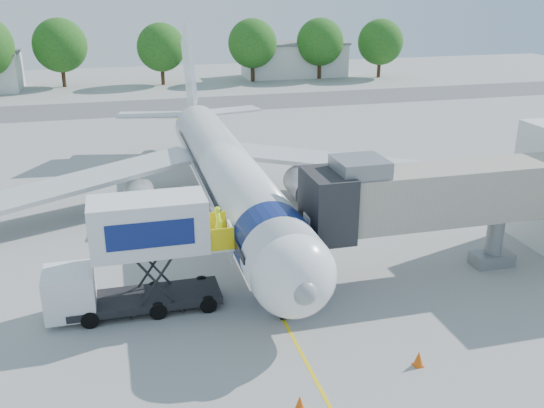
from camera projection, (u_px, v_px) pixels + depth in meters
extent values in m
plane|color=#9B9B98|center=(240.00, 238.00, 36.36)|extent=(160.00, 160.00, 0.00)
cube|color=yellow|center=(240.00, 238.00, 36.35)|extent=(0.15, 70.00, 0.01)
cube|color=#59595B|center=(170.00, 106.00, 74.44)|extent=(120.00, 10.00, 0.01)
cylinder|color=white|center=(229.00, 176.00, 38.03)|extent=(3.70, 28.00, 3.70)
sphere|color=white|center=(293.00, 274.00, 25.34)|extent=(3.70, 3.70, 3.70)
sphere|color=gray|center=(304.00, 292.00, 23.93)|extent=(1.10, 1.10, 1.10)
cone|color=white|center=(193.00, 120.00, 53.45)|extent=(3.70, 6.00, 3.70)
cube|color=white|center=(189.00, 70.00, 52.89)|extent=(0.35, 7.26, 8.29)
cube|color=silver|center=(343.00, 161.00, 43.60)|extent=(16.17, 9.32, 1.42)
cube|color=silver|center=(83.00, 181.00, 39.30)|extent=(16.17, 9.32, 1.42)
cylinder|color=#999BA0|center=(305.00, 187.00, 41.30)|extent=(2.10, 3.60, 2.10)
cylinder|color=#999BA0|center=(141.00, 201.00, 38.67)|extent=(2.10, 3.60, 2.10)
cube|color=black|center=(295.00, 268.00, 24.91)|extent=(2.60, 1.39, 0.81)
cylinder|color=navy|center=(274.00, 246.00, 28.06)|extent=(3.73, 2.00, 3.73)
cylinder|color=silver|center=(283.00, 304.00, 27.48)|extent=(0.16, 0.16, 1.50)
cylinder|color=black|center=(283.00, 313.00, 27.63)|extent=(0.25, 0.64, 0.64)
cylinder|color=black|center=(259.00, 195.00, 42.26)|extent=(0.35, 0.90, 0.90)
cylinder|color=black|center=(184.00, 202.00, 41.02)|extent=(0.35, 0.90, 0.90)
cube|color=#ABA192|center=(441.00, 194.00, 30.63)|extent=(13.60, 2.60, 2.80)
cube|color=black|center=(327.00, 205.00, 29.17)|extent=(2.00, 3.20, 3.20)
cube|color=slate|center=(360.00, 167.00, 28.93)|extent=(2.40, 2.40, 0.80)
cylinder|color=slate|center=(494.00, 240.00, 32.47)|extent=(0.90, 0.90, 3.00)
cube|color=slate|center=(492.00, 259.00, 32.87)|extent=(2.20, 1.20, 0.70)
cylinder|color=black|center=(477.00, 261.00, 32.66)|extent=(0.30, 0.70, 0.70)
cylinder|color=black|center=(506.00, 257.00, 33.09)|extent=(0.30, 0.70, 0.70)
cube|color=black|center=(145.00, 298.00, 28.39)|extent=(7.00, 2.30, 0.35)
cube|color=silver|center=(70.00, 292.00, 27.32)|extent=(2.20, 2.20, 2.10)
cube|color=black|center=(69.00, 283.00, 27.16)|extent=(1.90, 2.10, 0.70)
cube|color=silver|center=(148.00, 225.00, 27.19)|extent=(5.20, 2.40, 2.50)
cube|color=navy|center=(150.00, 235.00, 26.09)|extent=(3.80, 0.04, 1.20)
cube|color=silver|center=(218.00, 242.00, 28.36)|extent=(1.10, 2.20, 0.10)
cube|color=yellow|center=(222.00, 240.00, 27.22)|extent=(1.10, 0.06, 1.10)
cube|color=yellow|center=(214.00, 223.00, 29.12)|extent=(1.10, 0.06, 1.10)
cylinder|color=black|center=(208.00, 305.00, 28.15)|extent=(0.80, 0.25, 0.80)
cylinder|color=black|center=(202.00, 284.00, 30.06)|extent=(0.80, 0.25, 0.80)
cylinder|color=black|center=(90.00, 320.00, 26.89)|extent=(0.80, 0.25, 0.80)
cylinder|color=black|center=(91.00, 297.00, 28.79)|extent=(0.80, 0.25, 0.80)
imported|color=#CFFF1A|center=(218.00, 224.00, 28.05)|extent=(0.48, 0.67, 1.72)
cube|color=silver|center=(363.00, 376.00, 22.56)|extent=(3.80, 2.27, 1.44)
cube|color=navy|center=(363.00, 365.00, 22.40)|extent=(2.25, 1.98, 0.36)
cylinder|color=black|center=(337.00, 405.00, 21.56)|extent=(0.75, 0.34, 0.72)
cylinder|color=black|center=(319.00, 382.00, 22.82)|extent=(0.75, 0.34, 0.72)
cylinder|color=black|center=(406.00, 386.00, 22.56)|extent=(0.75, 0.34, 0.72)
cylinder|color=black|center=(385.00, 365.00, 23.81)|extent=(0.75, 0.34, 0.72)
cone|color=#DC520B|center=(419.00, 359.00, 24.25)|extent=(0.42, 0.42, 0.66)
cube|color=#DC520B|center=(418.00, 365.00, 24.36)|extent=(0.38, 0.38, 0.04)
cone|color=#DC520B|center=(300.00, 405.00, 21.55)|extent=(0.48, 0.48, 0.76)
cube|color=silver|center=(294.00, 60.00, 96.96)|extent=(16.00, 7.00, 5.00)
cube|color=slate|center=(294.00, 43.00, 96.04)|extent=(16.40, 7.40, 0.30)
cylinder|color=#382314|center=(63.00, 75.00, 87.31)|extent=(0.56, 0.56, 3.41)
sphere|color=#155016|center=(60.00, 45.00, 85.86)|extent=(7.58, 7.58, 7.58)
cylinder|color=#382314|center=(163.00, 74.00, 89.20)|extent=(0.56, 0.56, 3.14)
sphere|color=#155016|center=(161.00, 47.00, 87.87)|extent=(6.97, 6.97, 6.97)
cylinder|color=#382314|center=(253.00, 70.00, 92.06)|extent=(0.56, 0.56, 3.28)
sphere|color=#155016|center=(252.00, 43.00, 90.66)|extent=(7.30, 7.30, 7.30)
cylinder|color=#382314|center=(319.00, 68.00, 94.72)|extent=(0.56, 0.56, 3.26)
sphere|color=#155016|center=(320.00, 42.00, 93.34)|extent=(7.24, 7.24, 7.24)
cylinder|color=#382314|center=(379.00, 67.00, 95.94)|extent=(0.56, 0.56, 3.18)
sphere|color=#155016|center=(380.00, 42.00, 94.59)|extent=(7.06, 7.06, 7.06)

